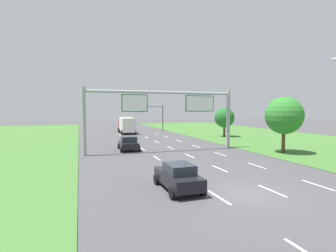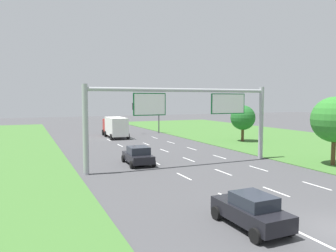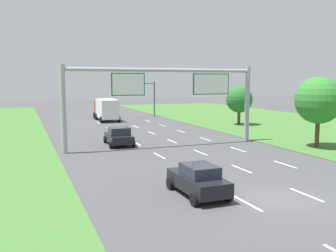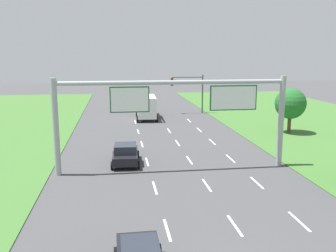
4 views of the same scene
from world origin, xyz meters
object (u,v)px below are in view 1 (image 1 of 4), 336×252
roadside_tree_mid (284,116)px  car_near_red (129,143)px  sign_gantry (165,108)px  box_truck (126,125)px  traffic_light_mast (154,113)px  roadside_tree_far (224,118)px  car_lead_silver (178,176)px

roadside_tree_mid → car_near_red: bearing=154.5°
car_near_red → sign_gantry: 5.94m
box_truck → traffic_light_mast: size_ratio=1.42×
car_near_red → roadside_tree_far: size_ratio=0.85×
box_truck → traffic_light_mast: bearing=28.5°
car_lead_silver → roadside_tree_mid: bearing=27.9°
car_lead_silver → box_truck: size_ratio=0.51×
car_lead_silver → traffic_light_mast: (9.82, 40.01, 3.07)m
sign_gantry → roadside_tree_mid: bearing=-24.3°
car_near_red → roadside_tree_mid: bearing=-22.7°
roadside_tree_mid → roadside_tree_far: bearing=80.9°
box_truck → roadside_tree_far: size_ratio=1.59×
roadside_tree_mid → roadside_tree_far: 16.81m
car_lead_silver → roadside_tree_far: size_ratio=0.81×
box_truck → sign_gantry: bearing=-86.8°
traffic_light_mast → roadside_tree_far: size_ratio=1.13×
roadside_tree_far → roadside_tree_mid: bearing=-99.1°
roadside_tree_mid → car_lead_silver: bearing=-151.4°
sign_gantry → car_lead_silver: bearing=-105.0°
box_truck → traffic_light_mast: 7.68m
box_truck → roadside_tree_far: 18.99m
sign_gantry → roadside_tree_far: size_ratio=3.46×
car_near_red → sign_gantry: (3.78, -2.10, 4.07)m
car_lead_silver → box_truck: bearing=84.4°
box_truck → traffic_light_mast: (6.59, 3.27, 2.19)m
traffic_light_mast → roadside_tree_mid: size_ratio=0.93×
traffic_light_mast → roadside_tree_far: 17.17m
roadside_tree_far → traffic_light_mast: bearing=118.5°
car_near_red → roadside_tree_mid: roadside_tree_mid is taller
roadside_tree_mid → roadside_tree_far: (2.66, 16.58, -0.77)m
car_near_red → car_lead_silver: size_ratio=1.05×
car_near_red → box_truck: 21.27m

